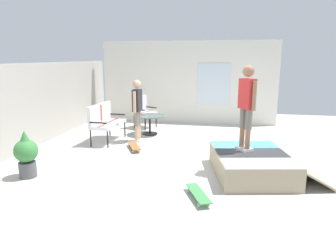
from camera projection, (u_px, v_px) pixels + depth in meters
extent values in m
cube|color=beige|center=(187.00, 157.00, 7.29)|extent=(12.00, 12.00, 0.10)
cube|color=#ADA89E|center=(30.00, 106.00, 7.80)|extent=(9.00, 0.20, 2.10)
cube|color=white|center=(188.00, 82.00, 10.71)|extent=(0.20, 6.00, 2.79)
cube|color=silver|center=(214.00, 84.00, 10.44)|extent=(0.03, 1.10, 1.40)
cube|color=tan|center=(251.00, 164.00, 6.03)|extent=(2.03, 1.70, 0.43)
cube|color=silver|center=(261.00, 163.00, 5.40)|extent=(0.83, 1.41, 0.01)
cube|color=#333338|center=(252.00, 153.00, 5.98)|extent=(0.83, 1.41, 0.01)
cube|color=#4C99D8|center=(244.00, 144.00, 6.56)|extent=(0.83, 1.41, 0.01)
cylinder|color=#B2B2B7|center=(218.00, 155.00, 5.98)|extent=(1.69, 0.40, 0.05)
cube|color=tan|center=(300.00, 165.00, 6.04)|extent=(1.84, 0.96, 0.37)
cylinder|color=black|center=(108.00, 139.00, 7.82)|extent=(0.04, 0.04, 0.44)
cylinder|color=black|center=(125.00, 129.00, 8.93)|extent=(0.04, 0.04, 0.44)
cylinder|color=black|center=(91.00, 138.00, 7.93)|extent=(0.04, 0.04, 0.44)
cylinder|color=black|center=(110.00, 128.00, 9.04)|extent=(0.04, 0.04, 0.44)
cube|color=silver|center=(108.00, 124.00, 8.38)|extent=(1.27, 0.61, 0.08)
cube|color=#B74738|center=(108.00, 123.00, 8.37)|extent=(1.21, 0.16, 0.00)
cube|color=silver|center=(100.00, 113.00, 8.37)|extent=(1.25, 0.14, 0.50)
cube|color=#B74738|center=(100.00, 113.00, 8.37)|extent=(0.10, 0.09, 0.46)
cube|color=black|center=(98.00, 123.00, 7.77)|extent=(0.06, 0.47, 0.04)
cube|color=black|center=(117.00, 114.00, 8.92)|extent=(0.06, 0.47, 0.04)
cylinder|color=black|center=(145.00, 123.00, 9.68)|extent=(0.04, 0.04, 0.44)
cylinder|color=black|center=(156.00, 121.00, 10.10)|extent=(0.04, 0.04, 0.44)
cylinder|color=black|center=(134.00, 122.00, 9.96)|extent=(0.04, 0.04, 0.44)
cylinder|color=black|center=(145.00, 119.00, 10.38)|extent=(0.04, 0.04, 0.44)
cube|color=silver|center=(145.00, 113.00, 9.98)|extent=(0.80, 0.77, 0.08)
cube|color=#B74738|center=(145.00, 112.00, 9.97)|extent=(0.56, 0.35, 0.00)
cube|color=silver|center=(140.00, 104.00, 10.05)|extent=(0.59, 0.35, 0.50)
cube|color=#B74738|center=(140.00, 104.00, 10.05)|extent=(0.13, 0.12, 0.46)
cube|color=black|center=(139.00, 110.00, 9.72)|extent=(0.25, 0.44, 0.04)
cube|color=black|center=(151.00, 107.00, 10.17)|extent=(0.25, 0.44, 0.04)
cylinder|color=black|center=(150.00, 125.00, 9.19)|extent=(0.06, 0.06, 0.55)
cylinder|color=black|center=(150.00, 134.00, 9.24)|extent=(0.44, 0.44, 0.03)
cylinder|color=#425651|center=(150.00, 116.00, 9.13)|extent=(0.90, 0.90, 0.02)
cube|color=silver|center=(137.00, 141.00, 8.39)|extent=(0.13, 0.25, 0.05)
cylinder|color=tan|center=(137.00, 133.00, 8.35)|extent=(0.10, 0.10, 0.39)
cylinder|color=slate|center=(136.00, 119.00, 8.26)|extent=(0.13, 0.13, 0.39)
cube|color=silver|center=(139.00, 139.00, 8.55)|extent=(0.13, 0.25, 0.05)
cylinder|color=tan|center=(139.00, 132.00, 8.51)|extent=(0.10, 0.10, 0.39)
cylinder|color=slate|center=(139.00, 118.00, 8.42)|extent=(0.13, 0.13, 0.39)
cube|color=#262628|center=(137.00, 100.00, 8.23)|extent=(0.33, 0.20, 0.58)
sphere|color=tan|center=(137.00, 84.00, 8.14)|extent=(0.22, 0.22, 0.22)
cylinder|color=tan|center=(134.00, 102.00, 8.05)|extent=(0.08, 0.08, 0.55)
cylinder|color=tan|center=(140.00, 100.00, 8.43)|extent=(0.08, 0.08, 0.55)
cube|color=silver|center=(247.00, 150.00, 6.07)|extent=(0.23, 0.26, 0.05)
cylinder|color=#9E7051|center=(248.00, 139.00, 6.02)|extent=(0.10, 0.10, 0.39)
cylinder|color=slate|center=(249.00, 119.00, 5.93)|extent=(0.13, 0.13, 0.39)
cube|color=silver|center=(241.00, 148.00, 6.22)|extent=(0.23, 0.26, 0.05)
cylinder|color=#9E7051|center=(242.00, 137.00, 6.17)|extent=(0.10, 0.10, 0.39)
cylinder|color=slate|center=(243.00, 118.00, 6.08)|extent=(0.13, 0.13, 0.39)
cube|color=red|center=(247.00, 94.00, 5.90)|extent=(0.36, 0.34, 0.58)
sphere|color=#9E7051|center=(248.00, 71.00, 5.81)|extent=(0.22, 0.22, 0.22)
cylinder|color=#9E7051|center=(254.00, 96.00, 5.73)|extent=(0.08, 0.08, 0.55)
cylinder|color=#9E7051|center=(240.00, 94.00, 6.08)|extent=(0.08, 0.08, 0.55)
cube|color=brown|center=(134.00, 146.00, 7.72)|extent=(0.80, 0.55, 0.02)
cylinder|color=silver|center=(135.00, 145.00, 8.02)|extent=(0.06, 0.05, 0.06)
cylinder|color=silver|center=(129.00, 145.00, 7.97)|extent=(0.06, 0.05, 0.06)
cylinder|color=silver|center=(140.00, 151.00, 7.49)|extent=(0.06, 0.05, 0.06)
cylinder|color=silver|center=(133.00, 152.00, 7.45)|extent=(0.06, 0.05, 0.06)
cube|color=#3F8C4C|center=(198.00, 193.00, 5.03)|extent=(0.81, 0.51, 0.02)
cylinder|color=silver|center=(197.00, 189.00, 5.32)|extent=(0.06, 0.05, 0.06)
cylinder|color=silver|center=(188.00, 190.00, 5.29)|extent=(0.06, 0.05, 0.06)
cylinder|color=silver|center=(209.00, 204.00, 4.79)|extent=(0.06, 0.05, 0.06)
cylinder|color=silver|center=(199.00, 205.00, 4.76)|extent=(0.06, 0.05, 0.06)
cylinder|color=#515156|center=(28.00, 169.00, 5.93)|extent=(0.32, 0.32, 0.30)
sphere|color=#387F3D|center=(26.00, 151.00, 5.84)|extent=(0.44, 0.44, 0.44)
cone|color=#387F3D|center=(25.00, 138.00, 5.79)|extent=(0.24, 0.24, 0.28)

